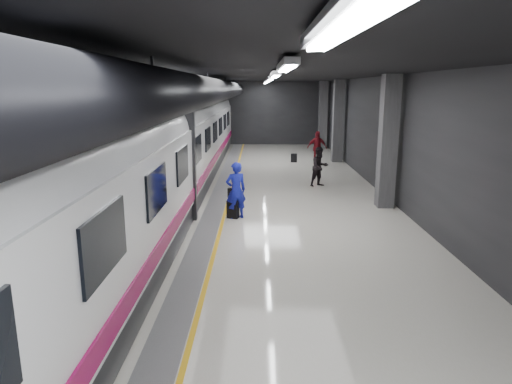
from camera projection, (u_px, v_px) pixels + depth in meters
ground at (253, 223)px, 14.03m from camera, size 40.00×40.00×0.00m
platform_hall at (244, 105)px, 14.17m from camera, size 10.02×40.02×4.51m
train at (144, 156)px, 13.58m from camera, size 3.05×38.00×4.05m
traveler_main at (236, 190)px, 14.35m from camera, size 0.77×0.64×1.80m
suitcase_main at (233, 209)px, 14.48m from camera, size 0.41×0.33×0.58m
shoulder_bag at (233, 194)px, 14.38m from camera, size 0.32×0.21×0.39m
traveler_far_a at (320, 167)px, 19.06m from camera, size 1.01×0.93×1.65m
traveler_far_b at (317, 148)px, 24.59m from camera, size 1.06×0.47×1.79m
suitcase_far at (294, 158)px, 25.41m from camera, size 0.36×0.28×0.48m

